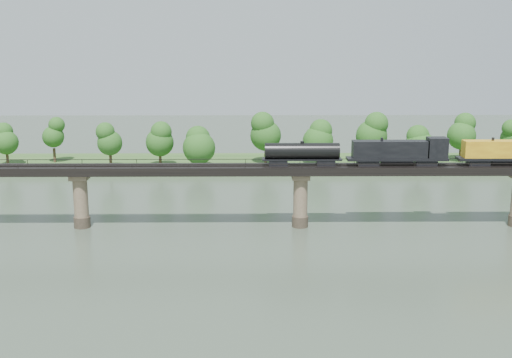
{
  "coord_description": "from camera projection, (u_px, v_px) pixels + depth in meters",
  "views": [
    {
      "loc": [
        -9.26,
        -83.19,
        34.31
      ],
      "look_at": [
        -8.11,
        30.0,
        9.0
      ],
      "focal_mm": 45.0,
      "sensor_mm": 36.0,
      "label": 1
    }
  ],
  "objects": [
    {
      "name": "ground",
      "position": [
        317.0,
        289.0,
        88.76
      ],
      "size": [
        400.0,
        400.0,
        0.0
      ],
      "primitive_type": "plane",
      "color": "#334032",
      "rests_on": "ground"
    },
    {
      "name": "far_bank",
      "position": [
        284.0,
        164.0,
        171.54
      ],
      "size": [
        300.0,
        24.0,
        1.6
      ],
      "primitive_type": "cube",
      "color": "#2C4E1F",
      "rests_on": "ground"
    },
    {
      "name": "bridge",
      "position": [
        300.0,
        198.0,
        116.85
      ],
      "size": [
        236.0,
        30.0,
        11.5
      ],
      "color": "#473A2D",
      "rests_on": "ground"
    },
    {
      "name": "bridge_superstructure",
      "position": [
        301.0,
        164.0,
        115.47
      ],
      "size": [
        220.0,
        4.9,
        0.75
      ],
      "color": "black",
      "rests_on": "bridge"
    },
    {
      "name": "far_treeline",
      "position": [
        254.0,
        137.0,
        165.34
      ],
      "size": [
        289.06,
        17.54,
        13.6
      ],
      "color": "#382619",
      "rests_on": "far_bank"
    },
    {
      "name": "freight_train",
      "position": [
        472.0,
        152.0,
        115.31
      ],
      "size": [
        73.29,
        2.86,
        5.04
      ],
      "color": "black",
      "rests_on": "bridge"
    }
  ]
}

